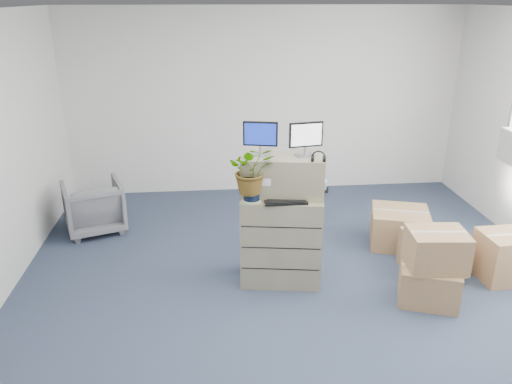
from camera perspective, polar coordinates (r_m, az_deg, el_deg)
ground at (r=5.04m, az=5.46°, el=-13.94°), size 7.00×7.00×0.00m
wall_back at (r=7.73m, az=0.98°, el=10.21°), size 6.00×0.02×2.80m
filing_cabinet_lower at (r=5.37m, az=2.89°, el=-5.33°), size 0.91×0.64×0.98m
filing_cabinet_upper at (r=5.14m, az=3.04°, el=1.91°), size 0.90×0.55×0.42m
monitor_left at (r=5.04m, az=0.50°, el=6.37°), size 0.35×0.17×0.35m
monitor_right at (r=5.03m, az=5.73°, el=6.25°), size 0.35×0.16×0.35m
headphones at (r=4.93m, az=7.14°, el=3.95°), size 0.14×0.04×0.14m
keyboard at (r=5.01m, az=3.40°, el=-1.08°), size 0.43×0.18×0.02m
mouse at (r=5.05m, az=6.62°, el=-0.93°), size 0.11×0.10×0.03m
water_bottle at (r=5.17m, az=3.81°, el=0.84°), size 0.06×0.06×0.23m
phone_dock at (r=5.18m, az=2.35°, el=0.04°), size 0.06×0.05×0.11m
external_drive at (r=5.32m, az=7.02°, el=0.35°), size 0.21×0.17×0.06m
tissue_box at (r=5.26m, az=6.91°, el=0.90°), size 0.23×0.15×0.08m
potted_plant at (r=4.95m, az=-0.52°, el=1.88°), size 0.46×0.51×0.47m
office_chair at (r=6.87m, az=-18.07°, el=-1.37°), size 0.90×0.87×0.74m
cardboard_boxes at (r=5.97m, az=20.66°, el=-6.17°), size 1.84×1.96×0.78m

